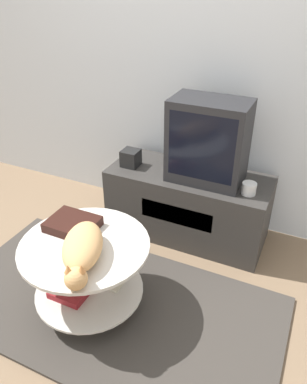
{
  "coord_description": "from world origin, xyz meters",
  "views": [
    {
      "loc": [
        0.88,
        -1.28,
        1.73
      ],
      "look_at": [
        0.11,
        0.36,
        0.62
      ],
      "focal_mm": 35.0,
      "sensor_mm": 36.0,
      "label": 1
    }
  ],
  "objects_px": {
    "tv": "(208,142)",
    "dvd_box": "(73,224)",
    "cat": "(82,248)",
    "speaker": "(131,158)"
  },
  "relations": [
    {
      "from": "tv",
      "to": "cat",
      "type": "distance_m",
      "value": 1.07
    },
    {
      "from": "tv",
      "to": "dvd_box",
      "type": "xyz_separation_m",
      "value": [
        -0.49,
        -0.81,
        -0.26
      ]
    },
    {
      "from": "cat",
      "to": "speaker",
      "type": "bearing_deg",
      "value": 168.55
    },
    {
      "from": "tv",
      "to": "dvd_box",
      "type": "height_order",
      "value": "tv"
    },
    {
      "from": "dvd_box",
      "to": "cat",
      "type": "relative_size",
      "value": 0.49
    },
    {
      "from": "speaker",
      "to": "dvd_box",
      "type": "xyz_separation_m",
      "value": [
        0.05,
        -0.78,
        -0.05
      ]
    },
    {
      "from": "dvd_box",
      "to": "cat",
      "type": "distance_m",
      "value": 0.27
    },
    {
      "from": "dvd_box",
      "to": "speaker",
      "type": "bearing_deg",
      "value": 93.68
    },
    {
      "from": "speaker",
      "to": "dvd_box",
      "type": "height_order",
      "value": "speaker"
    },
    {
      "from": "speaker",
      "to": "cat",
      "type": "height_order",
      "value": "speaker"
    }
  ]
}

